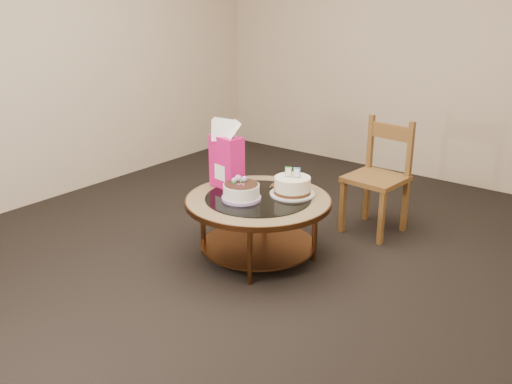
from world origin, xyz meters
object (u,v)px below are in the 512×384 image
Objects in this scene: coffee_table at (258,208)px; cream_cake at (292,186)px; gift_bag at (227,155)px; dining_chair at (378,176)px; decorated_cake at (241,192)px.

cream_cake reaches higher than coffee_table.
dining_chair is at bearing 60.26° from gift_bag.
decorated_cake is 0.37m from cream_cake.
decorated_cake is 0.31× the size of dining_chair.
dining_chair is at bearing 65.59° from coffee_table.
gift_bag is at bearing 173.45° from cream_cake.
coffee_table is 3.22× the size of cream_cake.
dining_chair is (0.44, 0.96, 0.07)m from coffee_table.
gift_bag is 1.22m from dining_chair.
cream_cake is (0.22, 0.29, 0.01)m from decorated_cake.
gift_bag is (-0.25, 0.14, 0.19)m from decorated_cake.
cream_cake is at bearing 27.31° from gift_bag.
dining_chair reaches higher than coffee_table.
dining_chair is at bearing 64.72° from decorated_cake.
cream_cake is (0.15, 0.19, 0.14)m from coffee_table.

